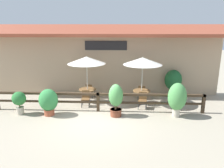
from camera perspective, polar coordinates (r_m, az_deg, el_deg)
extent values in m
plane|color=#9E937F|center=(10.08, -4.29, -9.34)|extent=(60.00, 60.00, 0.00)
cube|color=tan|center=(13.56, -2.30, 5.04)|extent=(14.00, 0.40, 3.60)
cube|color=brown|center=(12.81, -2.62, 13.78)|extent=(14.28, 1.48, 0.70)
cube|color=black|center=(13.16, -1.61, 10.01)|extent=(2.50, 0.04, 0.54)
cube|color=#3D2D1E|center=(10.73, -3.71, -2.67)|extent=(10.40, 0.14, 0.11)
cube|color=#3D2D1E|center=(10.87, -3.67, -4.78)|extent=(10.40, 0.10, 0.09)
cube|color=#3D2D1E|center=(10.87, -3.67, -4.78)|extent=(0.14, 0.14, 0.95)
cube|color=#3D2D1E|center=(11.50, 22.74, -4.83)|extent=(0.14, 0.14, 0.95)
cylinder|color=#B7B2A8|center=(12.09, -6.48, 0.37)|extent=(0.06, 0.06, 2.22)
cone|color=silver|center=(11.84, -6.66, 6.20)|extent=(2.05, 2.05, 0.38)
sphere|color=#B2ADA3|center=(11.81, -6.69, 7.10)|extent=(0.07, 0.07, 0.07)
cylinder|color=brown|center=(12.20, -6.43, -1.42)|extent=(0.94, 0.94, 0.05)
cylinder|color=#333333|center=(12.31, -6.38, -3.08)|extent=(0.07, 0.07, 0.69)
cylinder|color=#333333|center=(12.41, -6.34, -4.53)|extent=(0.52, 0.52, 0.03)
cube|color=brown|center=(11.56, -6.92, -3.92)|extent=(0.44, 0.44, 0.05)
cube|color=brown|center=(11.67, -6.85, -2.57)|extent=(0.40, 0.06, 0.40)
cylinder|color=#2D2D2D|center=(11.48, -7.95, -5.27)|extent=(0.04, 0.04, 0.39)
cylinder|color=#2D2D2D|center=(11.44, -6.05, -5.29)|extent=(0.04, 0.04, 0.39)
cylinder|color=#2D2D2D|center=(11.83, -7.70, -4.63)|extent=(0.04, 0.04, 0.39)
cylinder|color=#2D2D2D|center=(11.79, -5.86, -4.65)|extent=(0.04, 0.04, 0.39)
cube|color=brown|center=(13.01, -5.71, -1.72)|extent=(0.51, 0.51, 0.05)
cube|color=brown|center=(12.78, -6.05, -0.99)|extent=(0.40, 0.13, 0.40)
cylinder|color=#2D2D2D|center=(13.18, -4.61, -2.48)|extent=(0.04, 0.04, 0.39)
cylinder|color=#2D2D2D|center=(13.31, -6.14, -2.34)|extent=(0.04, 0.04, 0.39)
cylinder|color=#2D2D2D|center=(12.84, -5.21, -2.97)|extent=(0.04, 0.04, 0.39)
cylinder|color=#2D2D2D|center=(12.98, -6.78, -2.82)|extent=(0.04, 0.04, 0.39)
cylinder|color=#B7B2A8|center=(11.84, 7.79, 0.01)|extent=(0.06, 0.06, 2.22)
cone|color=silver|center=(11.58, 8.01, 5.95)|extent=(2.05, 2.05, 0.38)
sphere|color=#B2ADA3|center=(11.56, 8.05, 6.88)|extent=(0.07, 0.07, 0.07)
cylinder|color=brown|center=(11.95, 7.73, -1.82)|extent=(0.94, 0.94, 0.05)
cylinder|color=#333333|center=(12.06, 7.67, -3.50)|extent=(0.07, 0.07, 0.69)
cylinder|color=#333333|center=(12.17, 7.61, -4.98)|extent=(0.52, 0.52, 0.03)
cube|color=brown|center=(11.32, 7.97, -4.37)|extent=(0.49, 0.49, 0.05)
cube|color=brown|center=(11.43, 8.09, -2.99)|extent=(0.40, 0.11, 0.40)
cylinder|color=#2D2D2D|center=(11.24, 6.87, -5.69)|extent=(0.04, 0.04, 0.39)
cylinder|color=#2D2D2D|center=(11.21, 8.81, -5.82)|extent=(0.04, 0.04, 0.39)
cylinder|color=#2D2D2D|center=(11.59, 7.07, -5.04)|extent=(0.04, 0.04, 0.39)
cylinder|color=#2D2D2D|center=(11.56, 8.95, -5.16)|extent=(0.04, 0.04, 0.39)
cube|color=brown|center=(12.76, 7.70, -2.11)|extent=(0.44, 0.44, 0.05)
cube|color=brown|center=(12.52, 7.77, -1.38)|extent=(0.40, 0.05, 0.40)
cylinder|color=#2D2D2D|center=(13.02, 8.47, -2.82)|extent=(0.04, 0.04, 0.39)
cylinder|color=#2D2D2D|center=(13.00, 6.79, -2.78)|extent=(0.04, 0.04, 0.39)
cylinder|color=#2D2D2D|center=(12.66, 8.55, -3.34)|extent=(0.04, 0.04, 0.39)
cylinder|color=#2D2D2D|center=(12.64, 6.83, -3.30)|extent=(0.04, 0.04, 0.39)
cylinder|color=#B7AD99|center=(11.48, -22.84, -6.41)|extent=(0.33, 0.33, 0.37)
cylinder|color=#B7AD99|center=(11.43, -22.93, -5.63)|extent=(0.36, 0.36, 0.04)
cylinder|color=brown|center=(11.39, -22.99, -5.06)|extent=(0.06, 0.06, 0.20)
ellipsoid|color=#287033|center=(11.29, -23.15, -3.51)|extent=(0.66, 0.60, 0.67)
cylinder|color=#9E4C33|center=(10.93, -16.05, -7.04)|extent=(0.47, 0.47, 0.31)
cylinder|color=#9E4C33|center=(10.88, -16.10, -6.38)|extent=(0.51, 0.51, 0.04)
ellipsoid|color=#338442|center=(10.72, -16.29, -4.03)|extent=(0.90, 0.81, 1.06)
cylinder|color=#B7AD99|center=(10.77, 16.37, -7.11)|extent=(0.35, 0.35, 0.41)
cylinder|color=#B7AD99|center=(10.70, 16.44, -6.19)|extent=(0.38, 0.38, 0.04)
ellipsoid|color=#4C934C|center=(10.51, 16.67, -3.24)|extent=(0.85, 0.77, 1.32)
cylinder|color=brown|center=(10.41, 0.99, -7.45)|extent=(0.52, 0.52, 0.34)
cylinder|color=brown|center=(10.36, 1.00, -6.68)|extent=(0.56, 0.56, 0.04)
cylinder|color=brown|center=(10.29, 1.00, -5.75)|extent=(0.09, 0.09, 0.32)
ellipsoid|color=#4C934C|center=(10.12, 1.02, -3.01)|extent=(0.67, 0.60, 1.07)
cylinder|color=#B7AD99|center=(13.62, 15.43, -2.66)|extent=(0.31, 0.31, 0.28)
cylinder|color=#B7AD99|center=(13.58, 15.46, -2.17)|extent=(0.33, 0.33, 0.04)
cylinder|color=brown|center=(13.53, 15.52, -1.36)|extent=(0.06, 0.06, 0.36)
ellipsoid|color=#1E5B2D|center=(13.38, 15.69, 1.05)|extent=(1.00, 0.90, 1.21)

